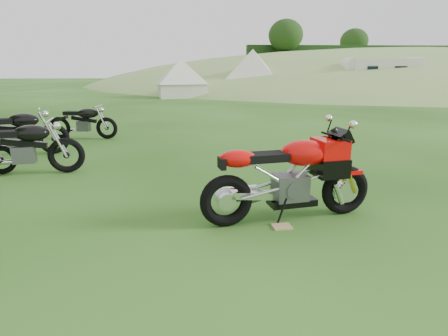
{
  "coord_description": "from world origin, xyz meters",
  "views": [
    {
      "loc": [
        -0.19,
        -4.68,
        2.0
      ],
      "look_at": [
        0.22,
        0.4,
        0.6
      ],
      "focal_mm": 30.0,
      "sensor_mm": 36.0,
      "label": 1
    }
  ],
  "objects_px": {
    "vintage_moto_c": "(22,146)",
    "tent_left": "(181,77)",
    "vintage_moto_d": "(83,121)",
    "plywood_board": "(282,226)",
    "sport_motorcycle": "(289,171)",
    "vintage_moto_b": "(15,132)",
    "caravan": "(380,77)",
    "tent_mid": "(252,74)"
  },
  "relations": [
    {
      "from": "vintage_moto_c",
      "to": "tent_left",
      "type": "distance_m",
      "value": 18.32
    },
    {
      "from": "vintage_moto_d",
      "to": "plywood_board",
      "type": "bearing_deg",
      "value": -48.54
    },
    {
      "from": "plywood_board",
      "to": "sport_motorcycle",
      "type": "bearing_deg",
      "value": 63.15
    },
    {
      "from": "plywood_board",
      "to": "vintage_moto_b",
      "type": "height_order",
      "value": "vintage_moto_b"
    },
    {
      "from": "tent_left",
      "to": "caravan",
      "type": "height_order",
      "value": "tent_left"
    },
    {
      "from": "vintage_moto_b",
      "to": "tent_left",
      "type": "bearing_deg",
      "value": 59.09
    },
    {
      "from": "plywood_board",
      "to": "caravan",
      "type": "relative_size",
      "value": 0.04
    },
    {
      "from": "plywood_board",
      "to": "vintage_moto_c",
      "type": "xyz_separation_m",
      "value": [
        -4.29,
        2.7,
        0.55
      ]
    },
    {
      "from": "plywood_board",
      "to": "caravan",
      "type": "xyz_separation_m",
      "value": [
        11.47,
        20.61,
        1.23
      ]
    },
    {
      "from": "plywood_board",
      "to": "tent_mid",
      "type": "height_order",
      "value": "tent_mid"
    },
    {
      "from": "plywood_board",
      "to": "tent_left",
      "type": "relative_size",
      "value": 0.08
    },
    {
      "from": "plywood_board",
      "to": "vintage_moto_c",
      "type": "height_order",
      "value": "vintage_moto_c"
    },
    {
      "from": "vintage_moto_b",
      "to": "tent_left",
      "type": "relative_size",
      "value": 0.75
    },
    {
      "from": "sport_motorcycle",
      "to": "caravan",
      "type": "relative_size",
      "value": 0.43
    },
    {
      "from": "tent_mid",
      "to": "vintage_moto_b",
      "type": "bearing_deg",
      "value": -100.36
    },
    {
      "from": "plywood_board",
      "to": "tent_mid",
      "type": "xyz_separation_m",
      "value": [
        3.1,
        22.84,
        1.45
      ]
    },
    {
      "from": "vintage_moto_d",
      "to": "tent_left",
      "type": "bearing_deg",
      "value": 88.86
    },
    {
      "from": "sport_motorcycle",
      "to": "vintage_moto_d",
      "type": "xyz_separation_m",
      "value": [
        -4.35,
        6.13,
        -0.18
      ]
    },
    {
      "from": "sport_motorcycle",
      "to": "tent_left",
      "type": "height_order",
      "value": "tent_left"
    },
    {
      "from": "sport_motorcycle",
      "to": "tent_mid",
      "type": "xyz_separation_m",
      "value": [
        2.98,
        22.59,
        0.78
      ]
    },
    {
      "from": "vintage_moto_b",
      "to": "caravan",
      "type": "height_order",
      "value": "caravan"
    },
    {
      "from": "vintage_moto_c",
      "to": "tent_left",
      "type": "relative_size",
      "value": 0.73
    },
    {
      "from": "vintage_moto_b",
      "to": "vintage_moto_c",
      "type": "height_order",
      "value": "vintage_moto_b"
    },
    {
      "from": "plywood_board",
      "to": "tent_left",
      "type": "bearing_deg",
      "value": 95.2
    },
    {
      "from": "vintage_moto_c",
      "to": "tent_mid",
      "type": "relative_size",
      "value": 0.63
    },
    {
      "from": "tent_left",
      "to": "tent_mid",
      "type": "height_order",
      "value": "tent_mid"
    },
    {
      "from": "vintage_moto_d",
      "to": "caravan",
      "type": "xyz_separation_m",
      "value": [
        15.69,
        14.22,
        0.74
      ]
    },
    {
      "from": "sport_motorcycle",
      "to": "tent_left",
      "type": "bearing_deg",
      "value": 85.6
    },
    {
      "from": "vintage_moto_c",
      "to": "tent_left",
      "type": "xyz_separation_m",
      "value": [
        2.4,
        18.15,
        0.7
      ]
    },
    {
      "from": "caravan",
      "to": "tent_left",
      "type": "bearing_deg",
      "value": -176.26
    },
    {
      "from": "tent_mid",
      "to": "tent_left",
      "type": "bearing_deg",
      "value": -144.8
    },
    {
      "from": "vintage_moto_c",
      "to": "vintage_moto_b",
      "type": "bearing_deg",
      "value": 107.92
    },
    {
      "from": "plywood_board",
      "to": "tent_mid",
      "type": "relative_size",
      "value": 0.07
    },
    {
      "from": "sport_motorcycle",
      "to": "vintage_moto_c",
      "type": "distance_m",
      "value": 5.06
    },
    {
      "from": "sport_motorcycle",
      "to": "tent_mid",
      "type": "distance_m",
      "value": 22.8
    },
    {
      "from": "sport_motorcycle",
      "to": "vintage_moto_b",
      "type": "height_order",
      "value": "sport_motorcycle"
    },
    {
      "from": "tent_mid",
      "to": "caravan",
      "type": "distance_m",
      "value": 8.66
    },
    {
      "from": "plywood_board",
      "to": "vintage_moto_d",
      "type": "bearing_deg",
      "value": 123.47
    },
    {
      "from": "tent_mid",
      "to": "plywood_board",
      "type": "bearing_deg",
      "value": -84.29
    },
    {
      "from": "vintage_moto_b",
      "to": "sport_motorcycle",
      "type": "bearing_deg",
      "value": -57.39
    },
    {
      "from": "vintage_moto_b",
      "to": "caravan",
      "type": "xyz_separation_m",
      "value": [
        16.57,
        16.36,
        0.67
      ]
    },
    {
      "from": "sport_motorcycle",
      "to": "tent_mid",
      "type": "height_order",
      "value": "tent_mid"
    }
  ]
}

